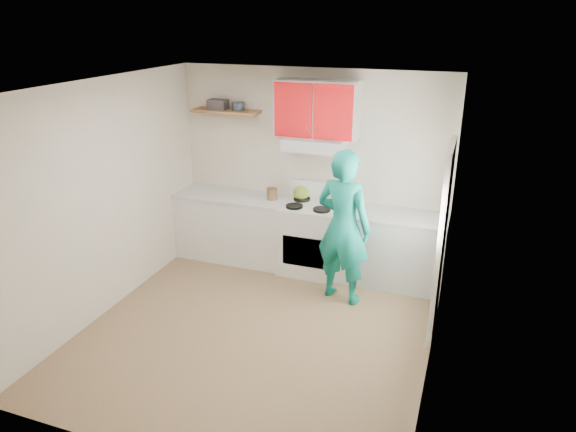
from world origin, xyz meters
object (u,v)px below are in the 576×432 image
at_px(stove, 311,238).
at_px(kettle, 301,193).
at_px(tin, 238,106).
at_px(crock, 272,195).
at_px(person, 343,227).

bearing_deg(stove, kettle, 140.55).
bearing_deg(tin, crock, -16.05).
distance_m(tin, crock, 1.23).
bearing_deg(kettle, crock, -163.02).
bearing_deg(person, tin, -11.12).
bearing_deg(tin, kettle, -2.23).
relative_size(kettle, person, 0.12).
distance_m(kettle, person, 1.07).
xyz_separation_m(kettle, person, (0.76, -0.74, -0.09)).
bearing_deg(tin, person, -25.17).
distance_m(stove, crock, 0.77).
relative_size(tin, person, 0.09).
height_order(tin, person, tin).
distance_m(stove, tin, 1.96).
relative_size(tin, kettle, 0.79).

